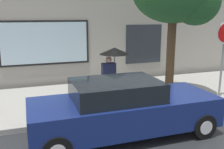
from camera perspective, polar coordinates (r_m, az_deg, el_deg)
ground_plane at (r=6.97m, az=5.65°, el=-12.85°), size 60.00×60.00×0.00m
sidewalk at (r=9.55m, az=-1.82°, el=-5.00°), size 20.00×4.00×0.15m
building_facade at (r=11.49m, az=-5.80°, el=15.24°), size 20.00×0.67×7.00m
parked_car at (r=6.55m, az=2.48°, el=-7.58°), size 4.73×1.82×1.47m
pedestrian_with_umbrella at (r=8.48m, az=0.17°, el=3.51°), size 1.00×1.00×1.85m
stop_sign at (r=9.75m, az=23.68°, el=6.10°), size 0.76×0.10×2.67m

